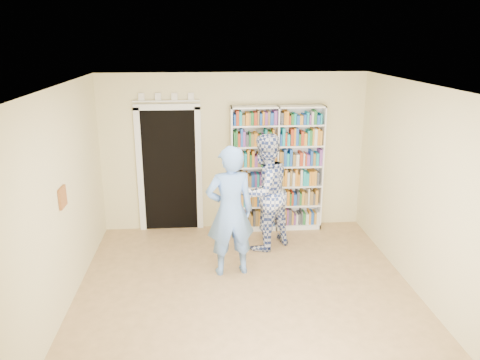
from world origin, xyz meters
name	(u,v)px	position (x,y,z in m)	size (l,w,h in m)	color
floor	(248,300)	(0.00, 0.00, 0.00)	(5.00, 5.00, 0.00)	olive
ceiling	(249,88)	(0.00, 0.00, 2.70)	(5.00, 5.00, 0.00)	white
wall_back	(234,153)	(0.00, 2.50, 1.35)	(4.50, 4.50, 0.00)	beige
wall_left	(56,207)	(-2.25, 0.00, 1.35)	(5.00, 5.00, 0.00)	beige
wall_right	(428,197)	(2.25, 0.00, 1.35)	(5.00, 5.00, 0.00)	beige
bookshelf	(277,168)	(0.73, 2.34, 1.09)	(1.57, 0.29, 2.16)	white
doorway	(169,164)	(-1.10, 2.48, 1.18)	(1.10, 0.08, 2.43)	black
wall_art	(63,197)	(-2.23, 0.20, 1.40)	(0.03, 0.25, 0.25)	brown
man_blue	(230,211)	(-0.17, 0.77, 0.93)	(0.68, 0.45, 1.87)	#6391DD
man_plaid	(264,192)	(0.41, 1.58, 0.93)	(0.90, 0.70, 1.86)	navy
paper_sheet	(274,199)	(0.54, 1.39, 0.88)	(0.19, 0.01, 0.26)	white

